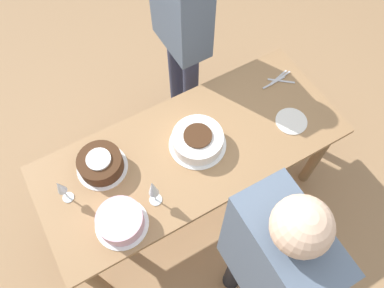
% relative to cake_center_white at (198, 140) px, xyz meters
% --- Properties ---
extents(ground_plane, '(12.00, 12.00, 0.00)m').
position_rel_cake_center_white_xyz_m(ground_plane, '(0.04, 0.01, -0.80)').
color(ground_plane, '#A87F56').
extents(dining_table, '(1.77, 0.73, 0.75)m').
position_rel_cake_center_white_xyz_m(dining_table, '(0.04, 0.01, -0.16)').
color(dining_table, '#9E754C').
rests_on(dining_table, ground_plane).
extents(cake_center_white, '(0.33, 0.33, 0.10)m').
position_rel_cake_center_white_xyz_m(cake_center_white, '(0.00, 0.00, 0.00)').
color(cake_center_white, white).
rests_on(cake_center_white, dining_table).
extents(cake_front_chocolate, '(0.28, 0.28, 0.11)m').
position_rel_cake_center_white_xyz_m(cake_front_chocolate, '(0.53, -0.13, 0.00)').
color(cake_front_chocolate, white).
rests_on(cake_front_chocolate, dining_table).
extents(cake_back_decorated, '(0.27, 0.27, 0.10)m').
position_rel_cake_center_white_xyz_m(cake_back_decorated, '(0.57, 0.21, 0.00)').
color(cake_back_decorated, white).
rests_on(cake_back_decorated, dining_table).
extents(wine_glass_near, '(0.07, 0.07, 0.23)m').
position_rel_cake_center_white_xyz_m(wine_glass_near, '(0.36, 0.18, 0.11)').
color(wine_glass_near, silver).
rests_on(wine_glass_near, dining_table).
extents(wine_glass_far, '(0.06, 0.06, 0.20)m').
position_rel_cake_center_white_xyz_m(wine_glass_far, '(0.75, -0.06, 0.09)').
color(wine_glass_far, silver).
rests_on(wine_glass_far, dining_table).
extents(dessert_plate_left, '(0.19, 0.19, 0.01)m').
position_rel_cake_center_white_xyz_m(dessert_plate_left, '(-0.56, 0.14, -0.04)').
color(dessert_plate_left, white).
rests_on(dessert_plate_left, dining_table).
extents(fork_pile, '(0.22, 0.12, 0.01)m').
position_rel_cake_center_white_xyz_m(fork_pile, '(-0.67, -0.15, -0.04)').
color(fork_pile, silver).
rests_on(fork_pile, dining_table).
extents(person_cutting, '(0.23, 0.40, 1.66)m').
position_rel_cake_center_white_xyz_m(person_cutting, '(-0.27, -0.68, 0.21)').
color(person_cutting, '#2D334C').
rests_on(person_cutting, ground_plane).
extents(person_watching, '(0.22, 0.40, 1.66)m').
position_rel_cake_center_white_xyz_m(person_watching, '(0.11, 0.76, 0.21)').
color(person_watching, '#232328').
rests_on(person_watching, ground_plane).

